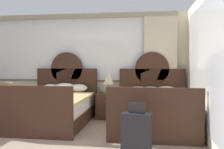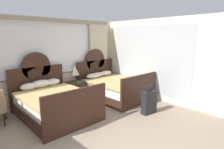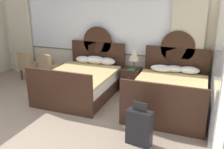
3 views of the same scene
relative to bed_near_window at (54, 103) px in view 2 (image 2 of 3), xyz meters
The scene contains 8 objects.
wall_back_window 1.59m from the bed_near_window, 97.75° to the left, with size 6.58×0.22×2.70m.
wall_right_mirror 3.47m from the bed_near_window, 18.46° to the right, with size 0.08×4.48×2.70m.
bed_near_window is the anchor object (origin of this frame).
bed_near_mirror 2.25m from the bed_near_window, ahead, with size 1.65×2.19×1.67m.
nightstand_between_beds 1.32m from the bed_near_window, 31.73° to the left, with size 0.47×0.50×0.64m.
table_lamp_on_nightstand 1.53m from the bed_near_window, 32.93° to the left, with size 0.27×0.27×0.52m.
book_on_nightstand 1.35m from the bed_near_window, 27.12° to the left, with size 0.18×0.26×0.03m.
suitcase_on_floor 2.59m from the bed_near_window, 40.37° to the right, with size 0.47×0.24×0.80m.
Camera 2 is at (-1.99, -1.77, 2.10)m, focal length 29.65 mm.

